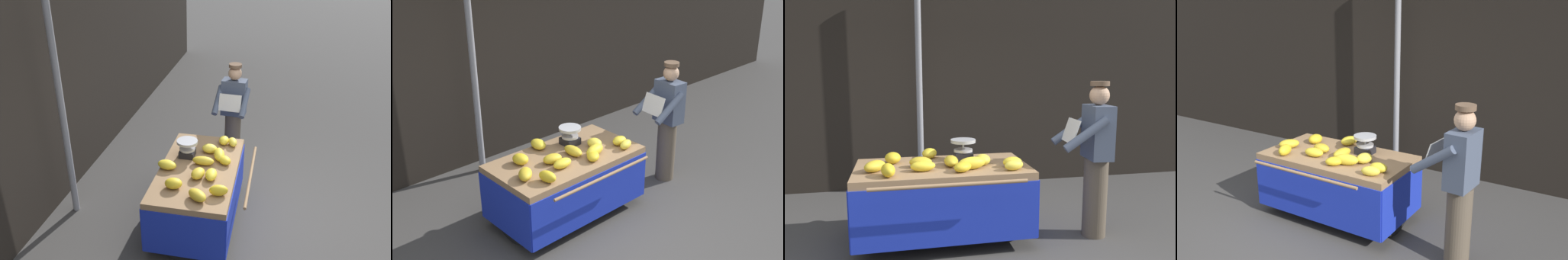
% 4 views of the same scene
% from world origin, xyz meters
% --- Properties ---
extents(ground_plane, '(60.00, 60.00, 0.00)m').
position_xyz_m(ground_plane, '(0.00, 0.00, 0.00)').
color(ground_plane, '#423F3D').
extents(back_wall, '(16.00, 0.24, 3.75)m').
position_xyz_m(back_wall, '(0.00, 3.15, 1.87)').
color(back_wall, black).
rests_on(back_wall, ground).
extents(street_pole, '(0.09, 0.09, 3.35)m').
position_xyz_m(street_pole, '(-0.23, 2.73, 1.68)').
color(street_pole, gray).
rests_on(street_pole, ground).
extents(banana_cart, '(1.83, 1.19, 0.83)m').
position_xyz_m(banana_cart, '(-0.10, 0.99, 0.61)').
color(banana_cart, '#93704C').
rests_on(banana_cart, ground).
extents(weighing_scale, '(0.28, 0.28, 0.24)m').
position_xyz_m(weighing_scale, '(0.16, 1.20, 0.95)').
color(weighing_scale, black).
rests_on(weighing_scale, banana_cart).
extents(banana_bunch_0, '(0.17, 0.24, 0.13)m').
position_xyz_m(banana_bunch_0, '(-0.65, 0.65, 0.89)').
color(banana_bunch_0, gold).
rests_on(banana_bunch_0, banana_cart).
extents(banana_bunch_1, '(0.25, 0.24, 0.10)m').
position_xyz_m(banana_bunch_1, '(0.07, 0.69, 0.88)').
color(banana_bunch_1, gold).
rests_on(banana_bunch_1, banana_cart).
extents(banana_bunch_2, '(0.19, 0.23, 0.12)m').
position_xyz_m(banana_bunch_2, '(0.33, 0.93, 0.89)').
color(banana_bunch_2, yellow).
rests_on(banana_bunch_2, banana_cart).
extents(banana_bunch_3, '(0.26, 0.19, 0.11)m').
position_xyz_m(banana_bunch_3, '(-0.33, 0.96, 0.88)').
color(banana_bunch_3, gold).
rests_on(banana_bunch_3, banana_cart).
extents(banana_bunch_4, '(0.21, 0.28, 0.11)m').
position_xyz_m(banana_bunch_4, '(-0.20, 1.38, 0.88)').
color(banana_bunch_4, yellow).
rests_on(banana_bunch_4, banana_cart).
extents(banana_bunch_5, '(0.26, 0.16, 0.11)m').
position_xyz_m(banana_bunch_5, '(-0.31, 0.79, 0.88)').
color(banana_bunch_5, yellow).
rests_on(banana_bunch_5, banana_cart).
extents(banana_bunch_6, '(0.28, 0.29, 0.11)m').
position_xyz_m(banana_bunch_6, '(-0.78, 0.87, 0.89)').
color(banana_bunch_6, gold).
rests_on(banana_bunch_6, banana_cart).
extents(banana_bunch_7, '(0.16, 0.29, 0.11)m').
position_xyz_m(banana_bunch_7, '(-0.01, 0.95, 0.88)').
color(banana_bunch_7, gold).
rests_on(banana_bunch_7, banana_cart).
extents(banana_bunch_8, '(0.21, 0.16, 0.11)m').
position_xyz_m(banana_bunch_8, '(0.61, 0.77, 0.88)').
color(banana_bunch_8, yellow).
rests_on(banana_bunch_8, banana_cart).
extents(banana_bunch_9, '(0.23, 0.17, 0.10)m').
position_xyz_m(banana_bunch_9, '(0.59, 0.65, 0.88)').
color(banana_bunch_9, yellow).
rests_on(banana_bunch_9, banana_cart).
extents(banana_bunch_10, '(0.32, 0.20, 0.13)m').
position_xyz_m(banana_bunch_10, '(0.18, 0.77, 0.89)').
color(banana_bunch_10, yellow).
rests_on(banana_bunch_10, banana_cart).
extents(banana_bunch_11, '(0.18, 0.22, 0.12)m').
position_xyz_m(banana_bunch_11, '(-0.61, 1.19, 0.89)').
color(banana_bunch_11, gold).
rests_on(banana_bunch_11, banana_cart).
extents(vendor_person, '(0.60, 0.55, 1.71)m').
position_xyz_m(vendor_person, '(1.55, 0.77, 0.87)').
color(vendor_person, brown).
rests_on(vendor_person, ground).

